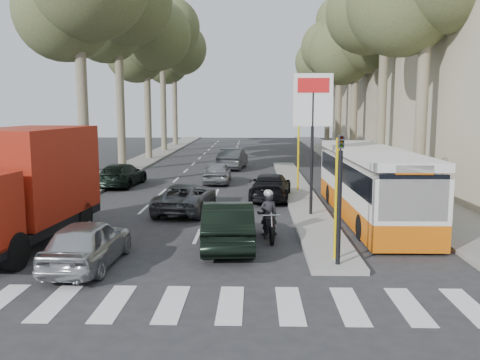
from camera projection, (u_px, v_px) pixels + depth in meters
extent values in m
plane|color=#28282B|center=(220.00, 253.00, 15.15)|extent=(120.00, 120.00, 0.00)
cube|color=gray|center=(351.00, 163.00, 39.65)|extent=(3.20, 70.00, 0.12)
cube|color=gray|center=(148.00, 158.00, 43.07)|extent=(2.40, 64.00, 0.12)
cube|color=gray|center=(298.00, 191.00, 25.94)|extent=(1.50, 26.00, 0.16)
cube|color=#B7A88E|center=(410.00, 68.00, 47.26)|extent=(11.00, 20.00, 16.00)
cylinder|color=yellow|center=(336.00, 202.00, 13.82)|extent=(0.10, 0.10, 3.50)
cylinder|color=yellow|center=(311.00, 174.00, 19.76)|extent=(0.10, 0.10, 3.50)
cylinder|color=yellow|center=(298.00, 159.00, 25.70)|extent=(0.10, 0.10, 3.50)
cylinder|color=black|center=(312.00, 152.00, 19.64)|extent=(0.12, 0.12, 5.20)
cube|color=white|center=(313.00, 100.00, 19.36)|extent=(1.50, 0.10, 2.00)
cube|color=red|center=(313.00, 85.00, 19.23)|extent=(1.20, 0.02, 0.55)
cylinder|color=black|center=(339.00, 211.00, 13.35)|extent=(0.12, 0.12, 3.20)
imported|color=black|center=(341.00, 154.00, 13.14)|extent=(0.16, 0.41, 1.00)
cylinder|color=#6B604C|center=(83.00, 110.00, 26.65)|extent=(0.56, 0.56, 8.40)
sphere|color=#484F2C|center=(64.00, 12.00, 26.56)|extent=(5.20, 5.20, 5.20)
cylinder|color=#6B604C|center=(120.00, 105.00, 34.53)|extent=(0.56, 0.56, 8.96)
sphere|color=#484F2C|center=(106.00, 24.00, 34.39)|extent=(5.20, 5.20, 5.20)
sphere|color=#484F2C|center=(128.00, 0.00, 32.77)|extent=(5.80, 5.80, 5.80)
cylinder|color=#6B604C|center=(148.00, 111.00, 42.50)|extent=(0.56, 0.56, 8.12)
sphere|color=#484F2C|center=(136.00, 51.00, 42.43)|extent=(5.20, 5.20, 5.20)
sphere|color=#484F2C|center=(155.00, 35.00, 40.83)|extent=(5.80, 5.80, 5.80)
sphere|color=#484F2C|center=(151.00, 24.00, 42.57)|extent=(4.80, 4.80, 4.80)
cylinder|color=#6B604C|center=(163.00, 103.00, 50.33)|extent=(0.56, 0.56, 9.52)
sphere|color=#484F2C|center=(153.00, 44.00, 50.14)|extent=(5.20, 5.20, 5.20)
sphere|color=#484F2C|center=(170.00, 28.00, 48.51)|extent=(5.80, 5.80, 5.80)
sphere|color=#484F2C|center=(166.00, 17.00, 50.22)|extent=(4.80, 4.80, 4.80)
cylinder|color=#6B604C|center=(175.00, 108.00, 58.31)|extent=(0.56, 0.56, 8.68)
sphere|color=#484F2C|center=(166.00, 61.00, 58.19)|extent=(5.20, 5.20, 5.20)
sphere|color=#484F2C|center=(181.00, 49.00, 56.58)|extent=(5.80, 5.80, 5.80)
sphere|color=#484F2C|center=(177.00, 40.00, 58.30)|extent=(4.80, 4.80, 4.80)
cylinder|color=#6B604C|center=(422.00, 110.00, 24.21)|extent=(0.56, 0.56, 8.40)
sphere|color=#484F2C|center=(402.00, 2.00, 24.12)|extent=(5.20, 5.20, 5.20)
cylinder|color=#6B604C|center=(382.00, 103.00, 32.07)|extent=(0.56, 0.56, 9.24)
sphere|color=#484F2C|center=(367.00, 13.00, 31.90)|extent=(5.20, 5.20, 5.20)
cylinder|color=#6B604C|center=(354.00, 113.00, 40.09)|extent=(0.56, 0.56, 7.84)
sphere|color=#484F2C|center=(342.00, 52.00, 40.04)|extent=(5.20, 5.20, 5.20)
sphere|color=#484F2C|center=(370.00, 35.00, 38.45)|extent=(5.80, 5.80, 5.80)
sphere|color=#484F2C|center=(357.00, 24.00, 40.19)|extent=(4.80, 4.80, 4.80)
cylinder|color=#6B604C|center=(339.00, 106.00, 47.93)|extent=(0.56, 0.56, 8.96)
sphere|color=#484F2C|center=(329.00, 48.00, 47.78)|extent=(5.20, 5.20, 5.20)
sphere|color=#484F2C|center=(352.00, 32.00, 46.17)|extent=(5.80, 5.80, 5.80)
sphere|color=#484F2C|center=(341.00, 21.00, 47.89)|extent=(4.80, 4.80, 4.80)
cylinder|color=#6B604C|center=(327.00, 109.00, 55.88)|extent=(0.56, 0.56, 8.40)
sphere|color=#484F2C|center=(319.00, 62.00, 55.79)|extent=(5.20, 5.20, 5.20)
sphere|color=#484F2C|center=(338.00, 50.00, 54.18)|extent=(5.80, 5.80, 5.80)
sphere|color=#484F2C|center=(330.00, 40.00, 55.91)|extent=(4.80, 4.80, 4.80)
imported|color=#AEB1B6|center=(88.00, 243.00, 13.77)|extent=(1.70, 3.94, 1.32)
imported|color=black|center=(228.00, 224.00, 15.77)|extent=(1.76, 4.44, 1.44)
imported|color=#505358|center=(186.00, 198.00, 21.05)|extent=(2.44, 4.52, 1.20)
imported|color=black|center=(271.00, 187.00, 23.87)|extent=(2.25, 4.51, 1.26)
imported|color=gray|center=(217.00, 172.00, 29.13)|extent=(1.50, 3.73, 1.27)
imported|color=#474A4E|center=(233.00, 159.00, 36.06)|extent=(2.11, 4.65, 1.48)
imported|color=black|center=(122.00, 175.00, 28.03)|extent=(2.17, 4.54, 1.28)
cube|color=black|center=(20.00, 227.00, 15.82)|extent=(3.07, 7.05, 0.29)
cylinder|color=black|center=(14.00, 252.00, 13.46)|extent=(0.43, 1.05, 1.03)
cylinder|color=black|center=(21.00, 216.00, 17.98)|extent=(0.43, 1.05, 1.03)
cylinder|color=black|center=(82.00, 217.00, 17.74)|extent=(0.43, 1.05, 1.03)
cube|color=maroon|center=(32.00, 172.00, 16.49)|extent=(3.02, 5.00, 2.86)
cube|color=#D05B0B|center=(369.00, 206.00, 19.90)|extent=(2.40, 10.49, 0.82)
cube|color=silver|center=(370.00, 178.00, 19.75)|extent=(2.40, 10.49, 1.36)
cube|color=black|center=(370.00, 171.00, 19.71)|extent=(2.42, 10.07, 0.77)
cube|color=silver|center=(371.00, 152.00, 19.61)|extent=(2.40, 10.49, 0.27)
cube|color=black|center=(413.00, 198.00, 14.58)|extent=(2.00, 0.08, 1.36)
cube|color=#D05B0B|center=(415.00, 170.00, 14.46)|extent=(1.09, 0.07, 0.29)
cylinder|color=black|center=(362.00, 228.00, 16.61)|extent=(0.27, 0.88, 0.87)
cylinder|color=black|center=(424.00, 228.00, 16.58)|extent=(0.27, 0.88, 0.87)
cylinder|color=black|center=(330.00, 194.00, 23.04)|extent=(0.27, 0.88, 0.87)
cylinder|color=black|center=(375.00, 194.00, 23.00)|extent=(0.27, 0.88, 0.87)
cylinder|color=black|center=(272.00, 236.00, 16.02)|extent=(0.15, 0.59, 0.58)
cylinder|color=black|center=(266.00, 226.00, 17.37)|extent=(0.15, 0.59, 0.58)
cylinder|color=silver|center=(272.00, 225.00, 16.04)|extent=(0.09, 0.37, 0.73)
cube|color=black|center=(269.00, 227.00, 16.72)|extent=(0.27, 0.70, 0.27)
cube|color=black|center=(269.00, 221.00, 16.51)|extent=(0.32, 0.44, 0.20)
cube|color=black|center=(268.00, 219.00, 16.97)|extent=(0.32, 0.62, 0.11)
cylinder|color=silver|center=(271.00, 215.00, 16.05)|extent=(0.56, 0.10, 0.04)
imported|color=black|center=(269.00, 215.00, 16.67)|extent=(0.59, 0.42, 1.53)
imported|color=black|center=(267.00, 214.00, 17.03)|extent=(0.73, 0.46, 1.43)
sphere|color=#B2B2B7|center=(269.00, 194.00, 16.52)|extent=(0.25, 0.25, 0.25)
sphere|color=#B2B2B7|center=(267.00, 193.00, 16.91)|extent=(0.25, 0.25, 0.25)
imported|color=#3B324C|center=(398.00, 185.00, 22.56)|extent=(0.71, 1.01, 1.56)
imported|color=#66584C|center=(446.00, 178.00, 23.78)|extent=(1.24, 0.59, 1.89)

